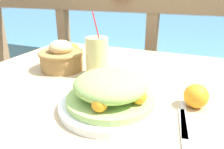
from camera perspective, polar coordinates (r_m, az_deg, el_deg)
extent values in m
cube|color=tan|center=(0.80, -1.81, -3.19)|extent=(1.08, 0.96, 0.04)
cube|color=tan|center=(1.51, -11.77, -6.60)|extent=(0.06, 0.06, 0.69)
cube|color=tan|center=(1.30, 27.28, -13.68)|extent=(0.06, 0.06, 0.69)
cube|color=#937551|center=(1.44, 10.90, 17.40)|extent=(2.80, 0.08, 0.09)
cube|color=#937551|center=(2.26, -26.38, 4.06)|extent=(0.07, 0.07, 0.90)
cube|color=#937551|center=(1.81, -11.80, 2.02)|extent=(0.07, 0.07, 0.90)
cube|color=#937551|center=(1.55, 9.64, -1.17)|extent=(0.07, 0.07, 0.90)
cube|color=teal|center=(4.00, 17.95, 8.47)|extent=(12.00, 4.00, 0.43)
cylinder|color=white|center=(0.62, -0.44, -7.94)|extent=(0.29, 0.29, 0.02)
cylinder|color=#A8C66B|center=(0.61, -0.45, -6.38)|extent=(0.24, 0.24, 0.02)
ellipsoid|color=#9EC660|center=(0.59, -0.46, -2.58)|extent=(0.20, 0.20, 0.07)
sphere|color=orange|center=(0.56, 7.03, -5.80)|extent=(0.04, 0.04, 0.04)
sphere|color=orange|center=(0.66, 4.11, -1.40)|extent=(0.04, 0.04, 0.04)
sphere|color=orange|center=(0.65, -6.40, -1.92)|extent=(0.04, 0.04, 0.04)
sphere|color=orange|center=(0.52, -3.30, -7.71)|extent=(0.04, 0.04, 0.04)
cylinder|color=#DBCC7F|center=(0.83, -3.92, 4.58)|extent=(0.08, 0.08, 0.15)
cylinder|color=red|center=(0.80, -3.29, 8.97)|extent=(0.02, 0.08, 0.21)
cylinder|color=olive|center=(0.93, -12.96, 3.58)|extent=(0.17, 0.17, 0.08)
torus|color=olive|center=(0.92, -13.13, 5.57)|extent=(0.18, 0.18, 0.01)
ellipsoid|color=#DBB77A|center=(0.91, -13.25, 6.96)|extent=(0.10, 0.10, 0.06)
cube|color=silver|center=(0.56, 18.19, -13.32)|extent=(0.05, 0.18, 0.00)
cube|color=silver|center=(0.60, 18.23, -10.80)|extent=(0.04, 0.18, 0.00)
sphere|color=orange|center=(0.66, 21.11, -5.27)|extent=(0.07, 0.07, 0.07)
sphere|color=orange|center=(1.06, -10.36, 5.99)|extent=(0.07, 0.07, 0.07)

